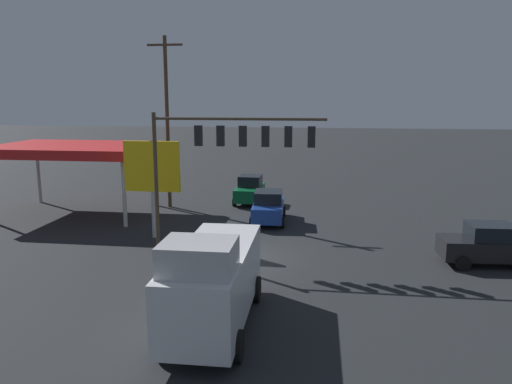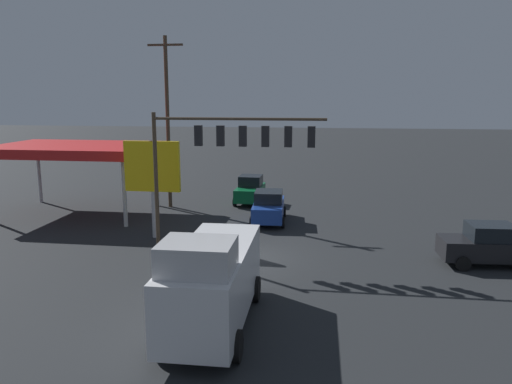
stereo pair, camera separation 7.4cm
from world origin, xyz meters
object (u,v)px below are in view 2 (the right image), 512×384
Objects in this scene: traffic_signal_assembly at (230,144)px; delivery_truck at (212,280)px; price_sign at (152,169)px; sedan_far at (490,245)px; sedan_waiting at (269,207)px; utility_pole at (168,119)px; hatchback_crossing at (250,190)px.

delivery_truck is (-1.04, 8.52, -3.66)m from traffic_signal_assembly.
price_sign reaches higher than sedan_far.
delivery_truck is at bearing 96.96° from traffic_signal_assembly.
traffic_signal_assembly is at bearing -5.65° from sedan_far.
traffic_signal_assembly is 1.90× the size of sedan_waiting.
utility_pole is at bearing -117.20° from sedan_waiting.
utility_pole reaches higher than sedan_waiting.
traffic_signal_assembly reaches higher than sedan_far.
sedan_waiting is 1.00× the size of sedan_far.
sedan_far is at bearing 124.83° from delivery_truck.
sedan_waiting is (-7.32, 3.25, -5.13)m from utility_pole.
traffic_signal_assembly reaches higher than hatchback_crossing.
hatchback_crossing is (-3.84, -9.68, -2.83)m from price_sign.
utility_pole reaches higher than price_sign.
price_sign is 1.38× the size of hatchback_crossing.
utility_pole is at bearing -56.76° from traffic_signal_assembly.
sedan_far is (-10.98, 6.58, 0.00)m from sedan_waiting.
traffic_signal_assembly reaches higher than delivery_truck.
traffic_signal_assembly is 1.61× the size of price_sign.
sedan_far is (-11.17, -7.98, -0.74)m from delivery_truck.
price_sign is at bearing 101.29° from utility_pole.
utility_pole is 2.18× the size of price_sign.
price_sign is 10.80m from hatchback_crossing.
sedan_waiting is at bearing 21.68° from hatchback_crossing.
utility_pole is at bearing -31.36° from sedan_far.
hatchback_crossing is (0.73, -11.40, -4.41)m from traffic_signal_assembly.
traffic_signal_assembly is 0.74× the size of utility_pole.
traffic_signal_assembly is 9.33m from delivery_truck.
traffic_signal_assembly is 12.99m from sedan_far.
hatchback_crossing is at bearing -158.42° from utility_pole.
utility_pole is 1.70× the size of delivery_truck.
delivery_truck is (-5.61, 10.24, -2.08)m from price_sign.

